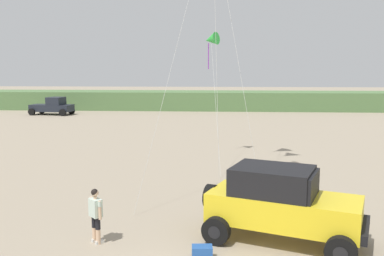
{
  "coord_description": "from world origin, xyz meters",
  "views": [
    {
      "loc": [
        0.89,
        -8.97,
        5.18
      ],
      "look_at": [
        0.05,
        4.14,
        3.33
      ],
      "focal_mm": 39.74,
      "sensor_mm": 36.0,
      "label": 1
    }
  ],
  "objects_px": {
    "cooler_box": "(202,253)",
    "distant_pickup": "(53,106)",
    "jeep": "(281,203)",
    "person_watching": "(96,213)",
    "kite_pink_ribbon": "(211,40)"
  },
  "relations": [
    {
      "from": "jeep",
      "to": "person_watching",
      "type": "distance_m",
      "value": 5.53
    },
    {
      "from": "jeep",
      "to": "cooler_box",
      "type": "height_order",
      "value": "jeep"
    },
    {
      "from": "jeep",
      "to": "distant_pickup",
      "type": "height_order",
      "value": "jeep"
    },
    {
      "from": "jeep",
      "to": "person_watching",
      "type": "xyz_separation_m",
      "value": [
        -5.5,
        -0.48,
        -0.26
      ]
    },
    {
      "from": "distant_pickup",
      "to": "person_watching",
      "type": "bearing_deg",
      "value": -66.47
    },
    {
      "from": "jeep",
      "to": "person_watching",
      "type": "relative_size",
      "value": 2.99
    },
    {
      "from": "person_watching",
      "to": "kite_pink_ribbon",
      "type": "relative_size",
      "value": 0.23
    },
    {
      "from": "kite_pink_ribbon",
      "to": "cooler_box",
      "type": "bearing_deg",
      "value": -89.72
    },
    {
      "from": "distant_pickup",
      "to": "kite_pink_ribbon",
      "type": "distance_m",
      "value": 28.55
    },
    {
      "from": "cooler_box",
      "to": "distant_pickup",
      "type": "distance_m",
      "value": 39.71
    },
    {
      "from": "jeep",
      "to": "cooler_box",
      "type": "xyz_separation_m",
      "value": [
        -2.3,
        -1.39,
        -1.01
      ]
    },
    {
      "from": "distant_pickup",
      "to": "kite_pink_ribbon",
      "type": "height_order",
      "value": "kite_pink_ribbon"
    },
    {
      "from": "jeep",
      "to": "distant_pickup",
      "type": "relative_size",
      "value": 1.04
    },
    {
      "from": "jeep",
      "to": "cooler_box",
      "type": "bearing_deg",
      "value": -148.85
    },
    {
      "from": "jeep",
      "to": "distant_pickup",
      "type": "distance_m",
      "value": 39.61
    }
  ]
}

